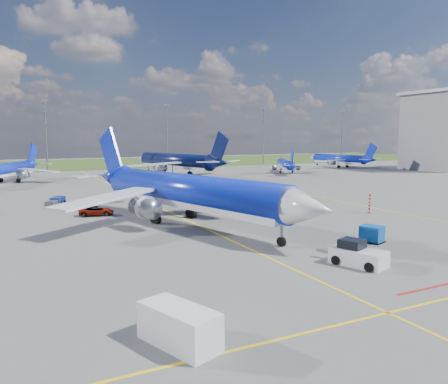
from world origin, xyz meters
name	(u,v)px	position (x,y,z in m)	size (l,w,h in m)	color
ground	(239,244)	(0.00, 0.00, 0.00)	(400.00, 400.00, 0.00)	#545452
grass_strip	(66,164)	(0.00, 150.00, 0.00)	(400.00, 80.00, 0.01)	#2D4719
taxiway_lines	(158,206)	(0.17, 27.70, 0.01)	(60.25, 160.00, 0.02)	yellow
floodlight_masts	(110,132)	(10.00, 110.00, 12.56)	(202.20, 0.50, 22.70)	slate
warning_post	(370,203)	(26.00, 8.00, 1.50)	(0.50, 0.50, 3.00)	red
bg_jet_nnw	(5,183)	(-22.12, 78.20, 0.00)	(26.83, 35.22, 9.22)	#0E25C4
bg_jet_n	(176,176)	(22.06, 79.52, 0.00)	(35.26, 46.27, 12.12)	#070E3A
bg_jet_ne	(285,173)	(56.48, 74.39, 0.00)	(22.65, 29.72, 7.78)	#0E25C4
bg_jet_ene	(338,167)	(87.78, 85.96, 0.00)	(25.78, 33.84, 8.86)	#0E25C4
main_airliner	(188,224)	(-0.83, 12.14, 0.00)	(35.59, 46.71, 12.23)	#0E25C4
pushback_tug	(357,255)	(5.71, -11.12, 0.88)	(3.84, 6.50, 2.18)	silver
uld_container	(372,234)	(13.09, -5.43, 0.87)	(1.74, 2.17, 1.74)	#0B4CA5
service_van	(179,326)	(-13.35, -18.12, 1.04)	(2.08, 4.73, 2.08)	white
service_car_b	(96,211)	(-10.28, 23.49, 0.67)	(2.22, 4.81, 1.34)	#999999
service_car_c	(157,194)	(3.27, 38.23, 0.58)	(1.63, 4.00, 1.16)	#999999
baggage_tug_w	(251,194)	(19.28, 31.02, 0.47)	(2.28, 4.61, 1.00)	#1B46A6
baggage_tug_c	(56,202)	(-14.50, 36.07, 0.58)	(3.67, 5.66, 1.25)	#1C4AA8
baggage_tug_e	(240,183)	(25.88, 47.62, 0.58)	(3.07, 5.72, 1.24)	#193E99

